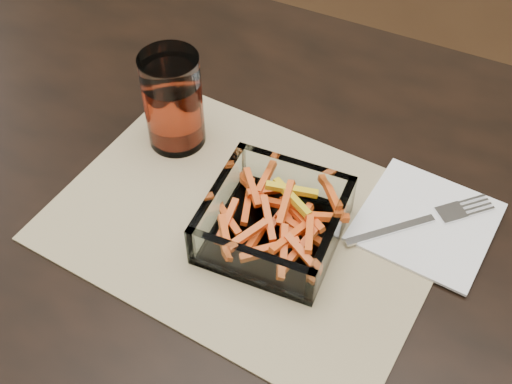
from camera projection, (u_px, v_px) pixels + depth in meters
dining_table at (329, 297)px, 0.81m from camera, size 1.60×0.90×0.75m
placemat at (247, 221)px, 0.77m from camera, size 0.47×0.36×0.00m
glass_bowl at (274, 223)px, 0.74m from camera, size 0.16×0.16×0.06m
tumbler at (173, 104)px, 0.82m from camera, size 0.08×0.08×0.13m
napkin at (426, 222)px, 0.77m from camera, size 0.16×0.16×0.00m
fork at (425, 220)px, 0.77m from camera, size 0.15×0.15×0.00m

